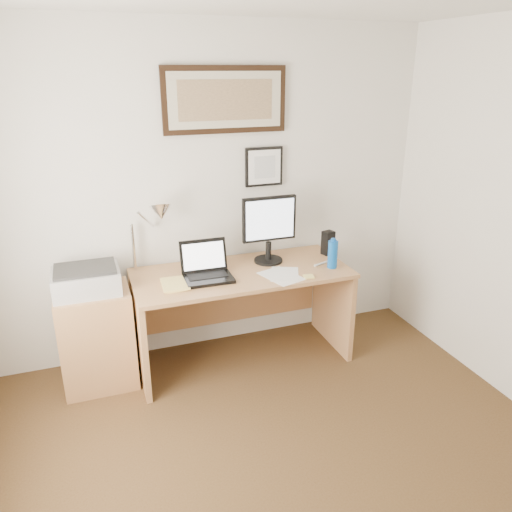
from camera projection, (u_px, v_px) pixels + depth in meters
name	position (u px, v px, depth m)	size (l,w,h in m)	color
wall_back	(207.00, 196.00, 3.80)	(3.50, 0.02, 2.50)	silver
side_cabinet	(97.00, 338.00, 3.55)	(0.50, 0.40, 0.73)	#A87446
water_bottle	(333.00, 254.00, 3.74)	(0.07, 0.07, 0.21)	#0E56B7
bottle_cap	(334.00, 240.00, 3.70)	(0.04, 0.04, 0.02)	#0E56B7
speaker	(328.00, 243.00, 4.01)	(0.09, 0.08, 0.19)	black
paper_sheet_a	(281.00, 276.00, 3.62)	(0.22, 0.31, 0.00)	white
paper_sheet_b	(285.00, 274.00, 3.64)	(0.20, 0.28, 0.00)	white
sticky_pad	(309.00, 277.00, 3.59)	(0.07, 0.07, 0.01)	#F6E174
marker_pen	(321.00, 264.00, 3.83)	(0.02, 0.02, 0.14)	white
book	(162.00, 286.00, 3.43)	(0.18, 0.25, 0.02)	#F1D771
desk	(239.00, 295.00, 3.86)	(1.60, 0.70, 0.75)	#A87446
laptop	(207.00, 270.00, 3.57)	(0.35, 0.30, 0.26)	black
lcd_monitor	(269.00, 226.00, 3.78)	(0.42, 0.22, 0.52)	black
printer	(86.00, 280.00, 3.38)	(0.44, 0.34, 0.18)	#ADADAF
desk_lamp	(158.00, 215.00, 3.53)	(0.29, 0.27, 0.53)	white
picture_large	(225.00, 100.00, 3.58)	(0.92, 0.04, 0.47)	black
picture_small	(264.00, 167.00, 3.85)	(0.30, 0.03, 0.30)	black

